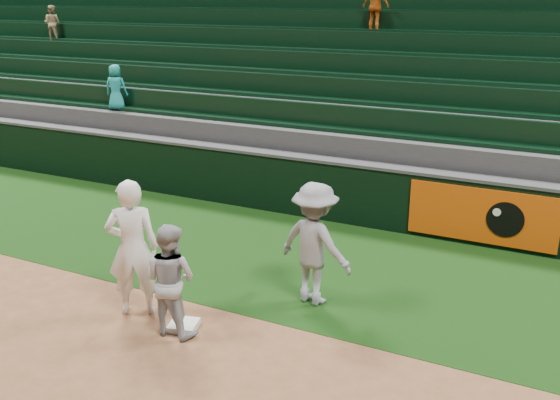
% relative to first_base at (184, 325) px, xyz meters
% --- Properties ---
extents(ground, '(70.00, 70.00, 0.00)m').
position_rel_first_base_xyz_m(ground, '(0.10, -0.23, -0.04)').
color(ground, brown).
rests_on(ground, ground).
extents(foul_grass, '(36.00, 4.20, 0.01)m').
position_rel_first_base_xyz_m(foul_grass, '(0.10, 2.77, -0.04)').
color(foul_grass, black).
rests_on(foul_grass, ground).
extents(first_base, '(0.46, 0.46, 0.08)m').
position_rel_first_base_xyz_m(first_base, '(0.00, 0.00, 0.00)').
color(first_base, white).
rests_on(first_base, ground).
extents(first_baseman, '(0.87, 0.79, 1.99)m').
position_rel_first_base_xyz_m(first_baseman, '(-0.85, 0.08, 0.95)').
color(first_baseman, white).
rests_on(first_baseman, ground).
extents(baserunner, '(0.76, 0.60, 1.55)m').
position_rel_first_base_xyz_m(baserunner, '(-0.07, -0.14, 0.73)').
color(baserunner, '#A9ACB4').
rests_on(baserunner, ground).
extents(base_coach, '(1.30, 0.92, 1.83)m').
position_rel_first_base_xyz_m(base_coach, '(1.28, 1.52, 0.88)').
color(base_coach, gray).
rests_on(base_coach, foul_grass).
extents(field_wall, '(36.00, 0.45, 1.25)m').
position_rel_first_base_xyz_m(field_wall, '(0.12, 4.97, 0.59)').
color(field_wall, black).
rests_on(field_wall, ground).
extents(stadium_seating, '(36.00, 5.95, 4.85)m').
position_rel_first_base_xyz_m(stadium_seating, '(0.09, 8.74, 1.66)').
color(stadium_seating, '#353537').
rests_on(stadium_seating, ground).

